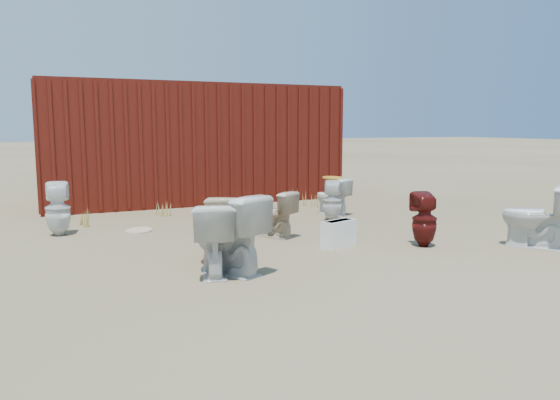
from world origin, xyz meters
name	(u,v)px	position (x,y,z in m)	size (l,w,h in m)	color
ground	(299,248)	(0.00, 0.00, 0.00)	(100.00, 100.00, 0.00)	brown
shipping_container	(190,143)	(0.00, 5.20, 1.20)	(6.00, 2.40, 2.40)	#48120C
toilet_front_a	(213,239)	(-1.40, -0.76, 0.39)	(0.43, 0.76, 0.78)	silver
toilet_front_pink	(213,235)	(-1.30, -0.41, 0.35)	(0.39, 0.69, 0.70)	pink
toilet_front_c	(229,234)	(-1.23, -0.79, 0.43)	(0.48, 0.84, 0.86)	silver
toilet_front_maroon	(424,220)	(1.52, -0.60, 0.36)	(0.32, 0.33, 0.71)	#53110E
toilet_front_e	(535,216)	(2.78, -1.25, 0.41)	(0.46, 0.80, 0.82)	white
toilet_back_a	(58,209)	(-2.79, 2.16, 0.39)	(0.35, 0.36, 0.77)	white
toilet_back_beige_left	(273,214)	(-0.03, 0.76, 0.33)	(0.37, 0.65, 0.66)	#CCB495
toilet_back_beige_right	(225,224)	(-0.96, 0.13, 0.36)	(0.41, 0.71, 0.73)	#C2B38E
toilet_back_yellowlid	(332,197)	(1.70, 2.10, 0.32)	(0.36, 0.64, 0.65)	white
toilet_back_e	(332,201)	(1.38, 1.55, 0.34)	(0.30, 0.31, 0.67)	silver
yellow_lid	(332,178)	(1.70, 2.10, 0.66)	(0.33, 0.41, 0.03)	gold
loose_tank	(339,234)	(0.49, -0.17, 0.17)	(0.50, 0.20, 0.35)	white
loose_lid_near	(139,230)	(-1.69, 1.99, 0.01)	(0.38, 0.49, 0.02)	beige
loose_lid_far	(206,220)	(-0.50, 2.48, 0.01)	(0.36, 0.47, 0.02)	tan
weed_clump_a	(87,217)	(-2.35, 2.75, 0.14)	(0.36, 0.36, 0.28)	#9F8F3F
weed_clump_b	(258,211)	(0.33, 2.21, 0.14)	(0.32, 0.32, 0.27)	#9F8F3F
weed_clump_c	(315,199)	(1.87, 3.06, 0.16)	(0.36, 0.36, 0.32)	#9F8F3F
weed_clump_d	(164,209)	(-1.03, 3.25, 0.12)	(0.30, 0.30, 0.25)	#9F8F3F
weed_clump_e	(286,197)	(1.42, 3.43, 0.16)	(0.34, 0.34, 0.33)	#9F8F3F
weed_clump_f	(423,217)	(2.62, 0.76, 0.11)	(0.28, 0.28, 0.21)	#9F8F3F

